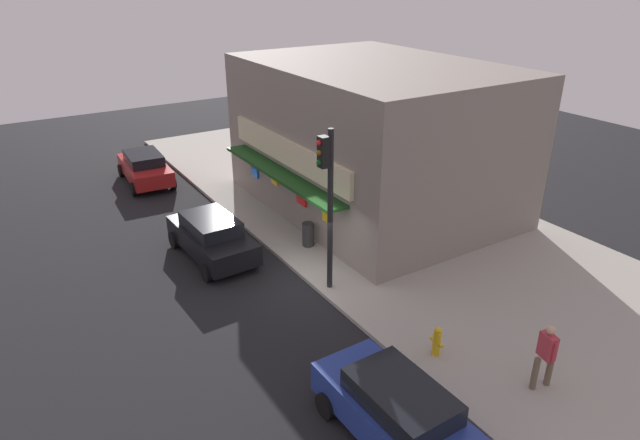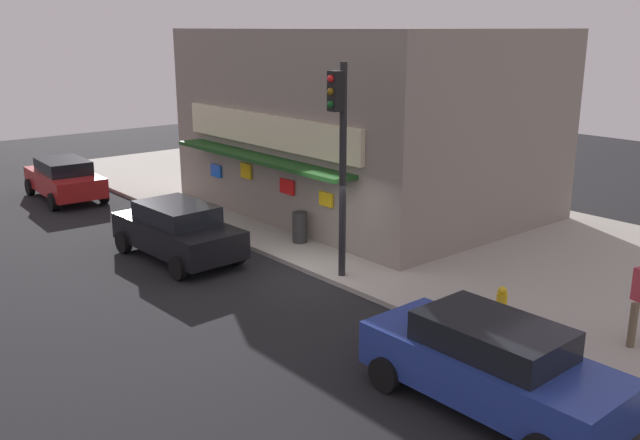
# 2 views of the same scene
# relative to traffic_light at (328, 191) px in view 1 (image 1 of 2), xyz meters

# --- Properties ---
(ground_plane) EXTENTS (57.03, 57.03, 0.00)m
(ground_plane) POSITION_rel_traffic_light_xyz_m (-0.93, -0.32, -3.56)
(ground_plane) COLOR black
(sidewalk) EXTENTS (38.02, 10.86, 0.13)m
(sidewalk) POSITION_rel_traffic_light_xyz_m (-0.93, 5.11, -3.50)
(sidewalk) COLOR #A39E93
(sidewalk) RESTS_ON ground_plane
(corner_building) EXTENTS (11.54, 9.08, 6.12)m
(corner_building) POSITION_rel_traffic_light_xyz_m (-4.99, 5.51, -0.37)
(corner_building) COLOR gray
(corner_building) RESTS_ON sidewalk
(traffic_light) EXTENTS (0.32, 0.58, 5.37)m
(traffic_light) POSITION_rel_traffic_light_xyz_m (0.00, 0.00, 0.00)
(traffic_light) COLOR black
(traffic_light) RESTS_ON sidewalk
(fire_hydrant) EXTENTS (0.47, 0.23, 0.88)m
(fire_hydrant) POSITION_rel_traffic_light_xyz_m (4.49, 0.65, -3.01)
(fire_hydrant) COLOR gold
(fire_hydrant) RESTS_ON sidewalk
(trash_can) EXTENTS (0.45, 0.45, 0.92)m
(trash_can) POSITION_rel_traffic_light_xyz_m (-2.92, 1.03, -2.97)
(trash_can) COLOR #2D2D2D
(trash_can) RESTS_ON sidewalk
(pedestrian) EXTENTS (0.60, 0.61, 1.83)m
(pedestrian) POSITION_rel_traffic_light_xyz_m (6.84, 1.99, -2.41)
(pedestrian) COLOR brown
(pedestrian) RESTS_ON sidewalk
(parked_car_red) EXTENTS (4.34, 2.23, 1.52)m
(parked_car_red) POSITION_rel_traffic_light_xyz_m (-13.23, -2.14, -2.77)
(parked_car_red) COLOR #AD1E1E
(parked_car_red) RESTS_ON ground_plane
(parked_car_black) EXTENTS (4.36, 2.21, 1.59)m
(parked_car_black) POSITION_rel_traffic_light_xyz_m (-4.25, -2.28, -2.74)
(parked_car_black) COLOR black
(parked_car_black) RESTS_ON ground_plane
(parked_car_blue) EXTENTS (4.53, 2.07, 1.62)m
(parked_car_blue) POSITION_rel_traffic_light_xyz_m (6.26, -2.14, -2.72)
(parked_car_blue) COLOR navy
(parked_car_blue) RESTS_ON ground_plane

